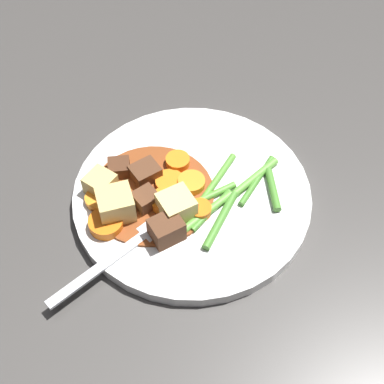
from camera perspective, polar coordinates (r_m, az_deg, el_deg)
name	(u,v)px	position (r m, az deg, el deg)	size (l,w,h in m)	color
ground_plane	(192,200)	(0.63, 0.00, -0.78)	(3.00, 3.00, 0.00)	#423F3D
dinner_plate	(192,196)	(0.62, 0.00, -0.39)	(0.26, 0.26, 0.01)	white
stew_sauce	(152,194)	(0.61, -4.02, -0.21)	(0.13, 0.13, 0.00)	brown
carrot_slice_0	(165,202)	(0.60, -2.76, -1.00)	(0.03, 0.03, 0.01)	orange
carrot_slice_1	(195,183)	(0.62, 0.34, 0.90)	(0.03, 0.03, 0.01)	orange
carrot_slice_2	(200,210)	(0.60, 0.78, -1.80)	(0.02, 0.02, 0.01)	orange
carrot_slice_3	(178,162)	(0.63, -1.44, 3.01)	(0.03, 0.03, 0.01)	orange
carrot_slice_4	(170,182)	(0.62, -2.22, 0.96)	(0.03, 0.03, 0.01)	orange
carrot_slice_5	(98,199)	(0.61, -9.33, -0.71)	(0.03, 0.03, 0.01)	orange
carrot_slice_6	(106,223)	(0.59, -8.57, -3.11)	(0.04, 0.04, 0.01)	orange
potato_chunk_0	(116,205)	(0.59, -7.61, -1.34)	(0.03, 0.04, 0.03)	#DBBC6B
potato_chunk_1	(100,184)	(0.62, -9.12, 0.82)	(0.03, 0.03, 0.02)	#DBBC6B
potato_chunk_2	(176,207)	(0.59, -1.57, -1.49)	(0.03, 0.03, 0.03)	#E5CC7A
meat_chunk_0	(145,173)	(0.62, -4.68, 1.87)	(0.03, 0.03, 0.02)	#56331E
meat_chunk_1	(166,229)	(0.57, -2.56, -3.75)	(0.03, 0.03, 0.03)	#56331E
meat_chunk_2	(119,168)	(0.63, -7.28, 2.37)	(0.02, 0.02, 0.02)	#4C2B19
meat_chunk_3	(146,200)	(0.60, -4.61, -0.79)	(0.02, 0.02, 0.02)	#56331E
green_bean_0	(221,220)	(0.59, 2.87, -2.78)	(0.01, 0.01, 0.08)	#4C8E33
green_bean_1	(255,177)	(0.63, 6.33, 1.50)	(0.01, 0.01, 0.07)	#66AD42
green_bean_2	(207,212)	(0.60, 1.56, -1.98)	(0.01, 0.01, 0.07)	#66AD42
green_bean_3	(208,197)	(0.61, 1.65, -0.48)	(0.01, 0.01, 0.07)	#599E38
green_bean_4	(216,181)	(0.62, 2.39, 1.12)	(0.01, 0.01, 0.08)	#599E38
green_bean_5	(257,180)	(0.63, 6.49, 1.17)	(0.01, 0.01, 0.08)	#4C8E33
green_bean_6	(211,210)	(0.60, 1.95, -1.83)	(0.01, 0.01, 0.06)	#4C8E33
green_bean_7	(273,189)	(0.62, 8.06, 0.25)	(0.01, 0.01, 0.05)	#4C8E33
fork	(126,248)	(0.58, -6.56, -5.61)	(0.15, 0.12, 0.00)	silver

